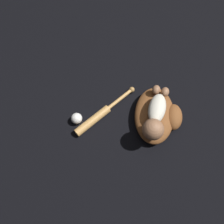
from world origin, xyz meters
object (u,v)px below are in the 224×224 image
baseball_glove (157,115)px  baby_figure (155,117)px  baseball_bat (99,116)px  baseball (77,118)px

baseball_glove → baby_figure: 0.12m
baseball_glove → baby_figure: size_ratio=1.14×
baseball_glove → baseball_bat: size_ratio=0.98×
baby_figure → baseball_glove: bearing=163.7°
baseball_glove → baseball_bat: 0.36m
baseball_glove → baseball_bat: (0.09, -0.34, -0.02)m
baseball_glove → baby_figure: bearing=-16.3°
baseball → baseball_glove: bearing=108.3°
baseball_bat → baseball: baseball is taller
baseball_bat → baseball: size_ratio=6.07×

